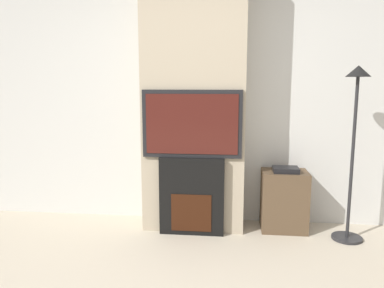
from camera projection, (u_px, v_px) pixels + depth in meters
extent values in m
cube|color=silver|center=(197.00, 94.00, 3.92)|extent=(6.00, 0.06, 2.70)
cube|color=tan|center=(194.00, 95.00, 3.70)|extent=(1.00, 0.41, 2.70)
cube|color=black|center=(192.00, 195.00, 3.65)|extent=(0.63, 0.14, 0.76)
cube|color=#33160A|center=(191.00, 213.00, 3.60)|extent=(0.39, 0.01, 0.37)
cube|color=black|center=(192.00, 124.00, 3.54)|extent=(0.95, 0.06, 0.64)
cube|color=#471914|center=(192.00, 124.00, 3.51)|extent=(0.87, 0.01, 0.57)
cylinder|color=#262628|center=(347.00, 238.00, 3.55)|extent=(0.28, 0.28, 0.03)
cylinder|color=#262628|center=(352.00, 159.00, 3.43)|extent=(0.03, 0.03, 1.50)
cone|color=black|center=(358.00, 71.00, 3.30)|extent=(0.22, 0.22, 0.10)
cube|color=brown|center=(284.00, 200.00, 3.76)|extent=(0.45, 0.35, 0.60)
cube|color=black|center=(286.00, 170.00, 3.67)|extent=(0.25, 0.19, 0.05)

